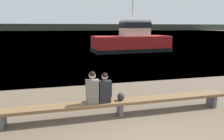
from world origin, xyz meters
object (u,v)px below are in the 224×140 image
at_px(bench_main, 120,103).
at_px(person_right, 105,89).
at_px(person_left, 92,89).
at_px(tugboat_red, 132,42).
at_px(shopping_bag, 121,97).

distance_m(bench_main, person_right, 0.70).
bearing_deg(person_left, tugboat_red, 67.15).
distance_m(person_right, shopping_bag, 0.60).
xyz_separation_m(person_left, shopping_bag, (0.91, 0.02, -0.32)).
height_order(person_right, tugboat_red, tugboat_red).
height_order(person_left, tugboat_red, tugboat_red).
bearing_deg(bench_main, person_left, 179.84).
bearing_deg(person_right, tugboat_red, 68.29).
bearing_deg(tugboat_red, person_left, 152.95).
relative_size(person_right, shopping_bag, 3.79).
height_order(person_left, person_right, person_left).
height_order(bench_main, tugboat_red, tugboat_red).
xyz_separation_m(bench_main, tugboat_red, (6.01, 16.33, 0.72)).
xyz_separation_m(person_left, person_right, (0.38, 0.00, -0.04)).
relative_size(bench_main, person_right, 7.90).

